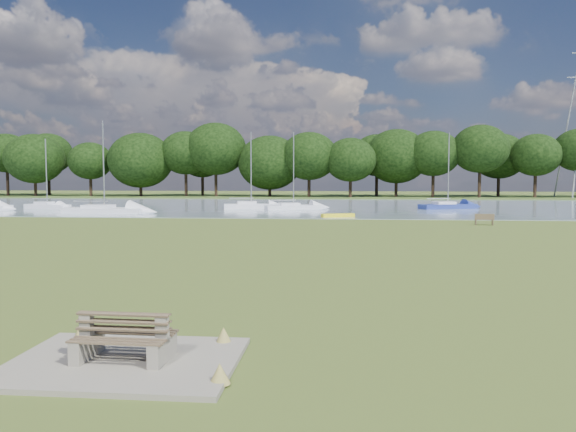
# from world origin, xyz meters

# --- Properties ---
(ground) EXTENTS (220.00, 220.00, 0.00)m
(ground) POSITION_xyz_m (0.00, 0.00, 0.00)
(ground) COLOR brown
(river) EXTENTS (220.00, 40.00, 0.10)m
(river) POSITION_xyz_m (0.00, 42.00, 0.00)
(river) COLOR gray
(river) RESTS_ON ground
(far_bank) EXTENTS (220.00, 20.00, 0.40)m
(far_bank) POSITION_xyz_m (0.00, 72.00, 0.00)
(far_bank) COLOR #4C6626
(far_bank) RESTS_ON ground
(concrete_pad) EXTENTS (4.20, 3.20, 0.10)m
(concrete_pad) POSITION_xyz_m (0.00, -14.00, 0.05)
(concrete_pad) COLOR gray
(concrete_pad) RESTS_ON ground
(bench_pair) EXTENTS (1.80, 1.09, 0.95)m
(bench_pair) POSITION_xyz_m (-0.00, -14.00, 0.49)
(bench_pair) COLOR gray
(bench_pair) RESTS_ON concrete_pad
(riverbank_bench) EXTENTS (1.38, 0.53, 0.83)m
(riverbank_bench) POSITION_xyz_m (14.29, 17.47, 0.42)
(riverbank_bench) COLOR brown
(riverbank_bench) RESTS_ON ground
(kayak) EXTENTS (2.91, 1.72, 0.29)m
(kayak) POSITION_xyz_m (3.76, 24.00, 0.19)
(kayak) COLOR yellow
(kayak) RESTS_ON river
(tree_line) EXTENTS (138.70, 9.90, 11.99)m
(tree_line) POSITION_xyz_m (-2.26, 68.00, 7.10)
(tree_line) COLOR black
(tree_line) RESTS_ON far_bank
(sailboat_2) EXTENTS (5.54, 3.16, 7.44)m
(sailboat_2) POSITION_xyz_m (-27.25, 33.14, 0.51)
(sailboat_2) COLOR white
(sailboat_2) RESTS_ON river
(sailboat_3) EXTENTS (6.21, 3.78, 8.09)m
(sailboat_3) POSITION_xyz_m (-1.03, 34.90, 0.46)
(sailboat_3) COLOR white
(sailboat_3) RESTS_ON river
(sailboat_4) EXTENTS (6.03, 2.89, 8.21)m
(sailboat_4) POSITION_xyz_m (-5.66, 35.59, 0.54)
(sailboat_4) COLOR white
(sailboat_4) RESTS_ON river
(sailboat_5) EXTENTS (7.96, 2.82, 8.65)m
(sailboat_5) POSITION_xyz_m (-18.25, 26.92, 0.51)
(sailboat_5) COLOR white
(sailboat_5) RESTS_ON river
(sailboat_6) EXTENTS (6.52, 4.22, 8.12)m
(sailboat_6) POSITION_xyz_m (15.35, 37.35, 0.51)
(sailboat_6) COLOR navy
(sailboat_6) RESTS_ON river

